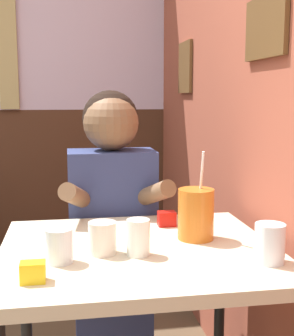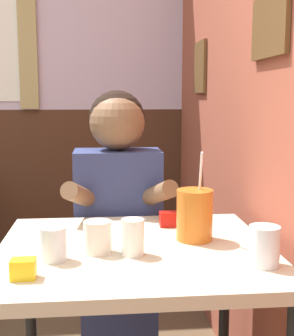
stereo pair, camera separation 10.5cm
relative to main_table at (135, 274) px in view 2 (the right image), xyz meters
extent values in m
cube|color=#9E4C38|center=(0.49, 0.75, 0.69)|extent=(0.06, 4.28, 2.70)
cube|color=brown|center=(0.45, 1.25, 0.69)|extent=(0.02, 0.25, 0.28)
cube|color=brown|center=(0.45, 0.18, 0.75)|extent=(0.02, 0.31, 0.20)
cube|color=#472819|center=(-0.73, 1.92, -0.11)|extent=(5.39, 0.06, 1.10)
cube|color=tan|center=(-0.57, 1.87, 0.89)|extent=(0.12, 0.02, 0.89)
cube|color=beige|center=(0.00, 0.00, 0.07)|extent=(0.81, 0.72, 0.04)
cylinder|color=black|center=(-0.37, 0.32, -0.31)|extent=(0.04, 0.04, 0.71)
cylinder|color=black|center=(0.37, 0.32, -0.31)|extent=(0.04, 0.04, 0.71)
cube|color=navy|center=(-0.03, 0.49, -0.44)|extent=(0.31, 0.20, 0.44)
cube|color=navy|center=(-0.03, 0.49, 0.05)|extent=(0.34, 0.20, 0.54)
sphere|color=black|center=(-0.03, 0.52, 0.44)|extent=(0.22, 0.22, 0.22)
sphere|color=brown|center=(-0.03, 0.49, 0.43)|extent=(0.22, 0.22, 0.22)
cylinder|color=brown|center=(-0.17, 0.35, 0.17)|extent=(0.14, 0.27, 0.15)
cylinder|color=brown|center=(0.10, 0.35, 0.17)|extent=(0.14, 0.27, 0.15)
cylinder|color=#C6661E|center=(0.19, 0.05, 0.16)|extent=(0.11, 0.11, 0.16)
cylinder|color=white|center=(0.21, 0.05, 0.29)|extent=(0.01, 0.04, 0.14)
cylinder|color=silver|center=(0.33, -0.19, 0.14)|extent=(0.08, 0.08, 0.11)
cylinder|color=silver|center=(-0.01, -0.07, 0.14)|extent=(0.07, 0.07, 0.10)
cylinder|color=silver|center=(-0.11, -0.04, 0.13)|extent=(0.08, 0.08, 0.09)
cylinder|color=silver|center=(-0.23, -0.09, 0.13)|extent=(0.07, 0.07, 0.09)
cube|color=#B7140F|center=(0.13, 0.21, 0.11)|extent=(0.06, 0.04, 0.05)
cube|color=yellow|center=(-0.29, -0.22, 0.11)|extent=(0.06, 0.04, 0.05)
camera|label=1|loc=(-0.20, -1.32, 0.53)|focal=50.00mm
camera|label=2|loc=(-0.09, -1.34, 0.53)|focal=50.00mm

